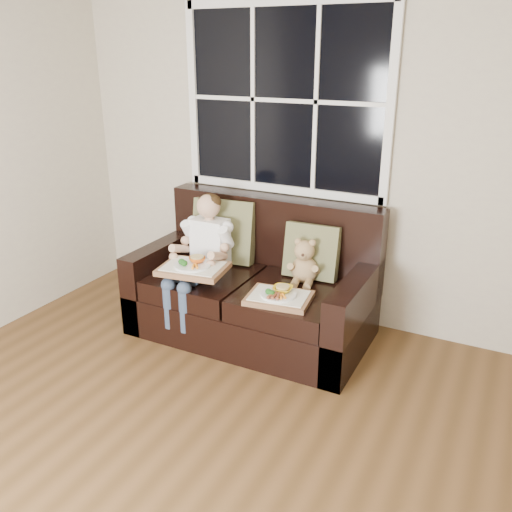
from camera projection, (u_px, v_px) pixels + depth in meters
The scene contains 9 objects.
room_walls at pixel (101, 189), 1.68m from camera, with size 4.52×5.02×2.71m.
window_back at pixel (284, 100), 3.93m from camera, with size 1.62×0.04×1.37m.
loveseat at pixel (255, 292), 4.02m from camera, with size 1.70×0.92×0.96m.
pillow_left at pixel (224, 231), 4.16m from camera, with size 0.51×0.29×0.49m.
pillow_right at pixel (312, 251), 3.87m from camera, with size 0.40×0.20×0.40m.
child at pixel (203, 247), 3.96m from camera, with size 0.39×0.60×0.88m.
teddy_bear at pixel (304, 264), 3.80m from camera, with size 0.22×0.27×0.34m.
tray_left at pixel (193, 267), 3.77m from camera, with size 0.50×0.41×0.10m.
tray_right at pixel (279, 296), 3.55m from camera, with size 0.45×0.37×0.09m.
Camera 1 is at (1.17, -1.24, 2.00)m, focal length 38.00 mm.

